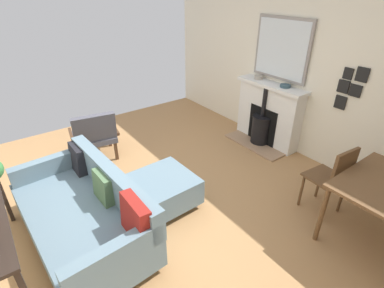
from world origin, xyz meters
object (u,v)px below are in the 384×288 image
sofa (86,213)px  dining_chair_near_fireplace (334,176)px  mantel_bowl_near (259,77)px  armchair_accent (95,134)px  mantel_bowl_far (285,86)px  fireplace (267,117)px  ottoman (165,188)px

sofa → dining_chair_near_fireplace: (-2.40, 1.28, 0.19)m
mantel_bowl_near → dining_chair_near_fireplace: 2.18m
armchair_accent → dining_chair_near_fireplace: 3.28m
mantel_bowl_near → armchair_accent: bearing=-18.0°
armchair_accent → dining_chair_near_fireplace: size_ratio=0.91×
mantel_bowl_far → armchair_accent: bearing=-28.1°
sofa → mantel_bowl_far: bearing=-177.8°
armchair_accent → fireplace: bearing=155.8°
fireplace → mantel_bowl_near: mantel_bowl_near is taller
mantel_bowl_near → sofa: (3.22, 0.66, -0.72)m
mantel_bowl_near → ottoman: size_ratio=0.20×
sofa → ottoman: (-0.93, 0.03, -0.09)m
fireplace → mantel_bowl_far: (-0.04, 0.24, 0.59)m
mantel_bowl_far → dining_chair_near_fireplace: 1.71m
mantel_bowl_near → dining_chair_near_fireplace: (0.82, 1.94, -0.53)m
mantel_bowl_near → dining_chair_near_fireplace: size_ratio=0.16×
fireplace → armchair_accent: 2.78m
mantel_bowl_far → dining_chair_near_fireplace: size_ratio=0.18×
sofa → armchair_accent: size_ratio=2.27×
fireplace → armchair_accent: (2.53, -1.14, -0.03)m
dining_chair_near_fireplace → sofa: bearing=-28.1°
ottoman → fireplace: bearing=-170.2°
ottoman → armchair_accent: (0.28, -1.53, 0.19)m
mantel_bowl_near → armchair_accent: (2.57, -0.83, -0.62)m
fireplace → sofa: 3.20m
ottoman → armchair_accent: 1.57m
mantel_bowl_near → ottoman: mantel_bowl_near is taller
armchair_accent → dining_chair_near_fireplace: (-1.75, 2.78, 0.09)m
sofa → fireplace: bearing=-173.6°
armchair_accent → dining_chair_near_fireplace: bearing=122.2°
sofa → ottoman: bearing=178.1°
mantel_bowl_near → armchair_accent: size_ratio=0.17×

